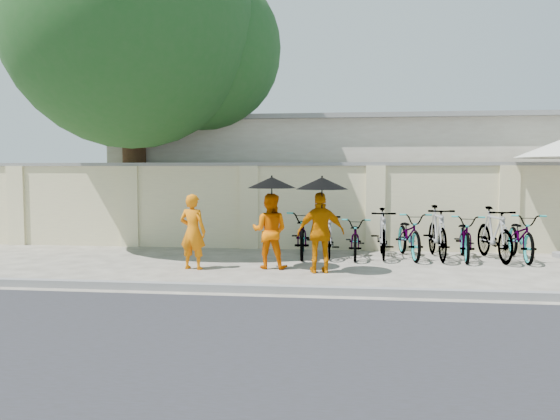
# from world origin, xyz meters

# --- Properties ---
(ground) EXTENTS (80.00, 80.00, 0.00)m
(ground) POSITION_xyz_m (0.00, 0.00, 0.00)
(ground) COLOR #A69F90
(asphalt_street) EXTENTS (40.00, 8.00, 0.01)m
(asphalt_street) POSITION_xyz_m (0.00, -6.00, 0.00)
(asphalt_street) COLOR black
(asphalt_street) RESTS_ON ground
(kerb) EXTENTS (40.00, 0.16, 0.12)m
(kerb) POSITION_xyz_m (0.00, -1.70, 0.06)
(kerb) COLOR slate
(kerb) RESTS_ON ground
(compound_wall) EXTENTS (20.00, 0.30, 2.00)m
(compound_wall) POSITION_xyz_m (1.00, 3.20, 1.00)
(compound_wall) COLOR beige
(compound_wall) RESTS_ON ground
(building_behind) EXTENTS (14.00, 6.00, 3.20)m
(building_behind) POSITION_xyz_m (2.00, 7.00, 1.60)
(building_behind) COLOR beige
(building_behind) RESTS_ON ground
(shade_tree) EXTENTS (6.70, 6.20, 8.20)m
(shade_tree) POSITION_xyz_m (-3.66, 2.97, 5.10)
(shade_tree) COLOR brown
(shade_tree) RESTS_ON ground
(monk_left) EXTENTS (0.58, 0.45, 1.44)m
(monk_left) POSITION_xyz_m (-1.58, 0.16, 0.72)
(monk_left) COLOR orange
(monk_left) RESTS_ON ground
(monk_center) EXTENTS (0.75, 0.61, 1.44)m
(monk_center) POSITION_xyz_m (-0.13, 0.44, 0.72)
(monk_center) COLOR #E46100
(monk_center) RESTS_ON ground
(parasol_center) EXTENTS (0.92, 0.92, 0.94)m
(parasol_center) POSITION_xyz_m (-0.08, 0.36, 1.65)
(parasol_center) COLOR black
(parasol_center) RESTS_ON ground
(monk_right) EXTENTS (0.92, 0.53, 1.48)m
(monk_right) POSITION_xyz_m (0.86, 0.08, 0.74)
(monk_right) COLOR #C36500
(monk_right) RESTS_ON ground
(parasol_right) EXTENTS (0.95, 0.95, 0.92)m
(parasol_right) POSITION_xyz_m (0.88, -0.00, 1.65)
(parasol_right) COLOR black
(parasol_right) RESTS_ON ground
(bike_0) EXTENTS (0.80, 1.97, 1.02)m
(bike_0) POSITION_xyz_m (0.39, 1.98, 0.51)
(bike_0) COLOR gray
(bike_0) RESTS_ON ground
(bike_1) EXTENTS (0.52, 1.65, 0.98)m
(bike_1) POSITION_xyz_m (0.96, 1.98, 0.49)
(bike_1) COLOR gray
(bike_1) RESTS_ON ground
(bike_2) EXTENTS (0.61, 1.70, 0.89)m
(bike_2) POSITION_xyz_m (1.53, 1.90, 0.44)
(bike_2) COLOR gray
(bike_2) RESTS_ON ground
(bike_3) EXTENTS (0.54, 1.79, 1.07)m
(bike_3) POSITION_xyz_m (2.11, 2.02, 0.53)
(bike_3) COLOR gray
(bike_3) RESTS_ON ground
(bike_4) EXTENTS (0.89, 1.97, 1.00)m
(bike_4) POSITION_xyz_m (2.68, 2.06, 0.50)
(bike_4) COLOR gray
(bike_4) RESTS_ON ground
(bike_5) EXTENTS (0.58, 1.91, 1.14)m
(bike_5) POSITION_xyz_m (3.26, 2.01, 0.57)
(bike_5) COLOR gray
(bike_5) RESTS_ON ground
(bike_6) EXTENTS (0.87, 1.92, 0.97)m
(bike_6) POSITION_xyz_m (3.83, 1.95, 0.49)
(bike_6) COLOR gray
(bike_6) RESTS_ON ground
(bike_7) EXTENTS (0.75, 1.92, 1.12)m
(bike_7) POSITION_xyz_m (4.41, 1.93, 0.56)
(bike_7) COLOR gray
(bike_7) RESTS_ON ground
(bike_8) EXTENTS (0.75, 1.93, 1.00)m
(bike_8) POSITION_xyz_m (4.98, 2.02, 0.50)
(bike_8) COLOR gray
(bike_8) RESTS_ON ground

